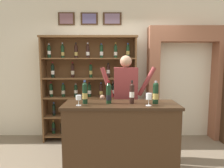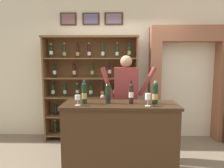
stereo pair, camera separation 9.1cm
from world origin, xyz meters
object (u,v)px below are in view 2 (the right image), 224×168
object	(u,v)px
shopkeeper	(126,96)
tasting_bottle_grappa	(155,93)
tasting_bottle_vin_santo	(84,93)
wine_glass_left	(148,97)
wine_shelf	(91,86)
tasting_bottle_riserva	(108,93)
tasting_bottle_brunello	(131,93)
wine_glass_right	(78,98)
tasting_counter	(120,139)

from	to	relation	value
shopkeeper	tasting_bottle_grappa	xyz separation A→B (m)	(0.37, -0.55, 0.14)
tasting_bottle_vin_santo	wine_glass_left	world-z (taller)	tasting_bottle_vin_santo
wine_glass_left	tasting_bottle_grappa	bearing A→B (deg)	47.48
wine_shelf	wine_glass_left	xyz separation A→B (m)	(0.94, -1.45, 0.05)
shopkeeper	wine_glass_left	distance (m)	0.73
tasting_bottle_riserva	tasting_bottle_brunello	world-z (taller)	tasting_bottle_brunello
tasting_bottle_grappa	wine_glass_left	distance (m)	0.18
wine_shelf	tasting_bottle_brunello	bearing A→B (deg)	-60.79
tasting_bottle_brunello	tasting_bottle_grappa	bearing A→B (deg)	-2.00
wine_shelf	tasting_bottle_brunello	world-z (taller)	wine_shelf
tasting_bottle_brunello	wine_glass_right	size ratio (longest dim) A/B	2.31
wine_glass_left	wine_glass_right	bearing A→B (deg)	179.61
tasting_bottle_grappa	wine_glass_right	bearing A→B (deg)	-173.38
wine_glass_right	wine_glass_left	world-z (taller)	wine_glass_left
tasting_bottle_grappa	tasting_bottle_riserva	bearing A→B (deg)	178.44
shopkeeper	tasting_bottle_riserva	size ratio (longest dim) A/B	5.39
wine_shelf	tasting_bottle_riserva	world-z (taller)	wine_shelf
wine_shelf	tasting_counter	world-z (taller)	wine_shelf
tasting_counter	tasting_bottle_riserva	xyz separation A→B (m)	(-0.17, 0.00, 0.66)
wine_shelf	tasting_counter	xyz separation A→B (m)	(0.58, -1.31, -0.59)
tasting_counter	shopkeeper	xyz separation A→B (m)	(0.10, 0.53, 0.54)
wine_shelf	tasting_bottle_vin_santo	size ratio (longest dim) A/B	6.47
tasting_counter	wine_glass_left	xyz separation A→B (m)	(0.36, -0.14, 0.64)
wine_glass_right	wine_glass_left	size ratio (longest dim) A/B	0.83
tasting_bottle_brunello	wine_glass_left	distance (m)	0.25
tasting_bottle_vin_santo	tasting_bottle_brunello	size ratio (longest dim) A/B	1.01
tasting_bottle_riserva	wine_glass_left	size ratio (longest dim) A/B	1.90
wine_shelf	shopkeeper	world-z (taller)	wine_shelf
tasting_bottle_grappa	tasting_bottle_vin_santo	bearing A→B (deg)	-179.91
wine_glass_left	tasting_counter	bearing A→B (deg)	158.55
tasting_bottle_riserva	tasting_bottle_vin_santo	bearing A→B (deg)	-176.68
wine_glass_right	tasting_bottle_brunello	bearing A→B (deg)	10.46
tasting_bottle_vin_santo	tasting_bottle_grappa	xyz separation A→B (m)	(0.97, 0.00, 0.00)
tasting_bottle_riserva	tasting_bottle_brunello	bearing A→B (deg)	-1.11
shopkeeper	tasting_bottle_riserva	distance (m)	0.61
tasting_counter	tasting_bottle_brunello	bearing A→B (deg)	-1.32
tasting_bottle_vin_santo	tasting_bottle_riserva	size ratio (longest dim) A/B	1.02
wine_glass_left	tasting_bottle_brunello	bearing A→B (deg)	146.33
tasting_counter	tasting_bottle_brunello	size ratio (longest dim) A/B	4.93
shopkeeper	tasting_bottle_grappa	world-z (taller)	shopkeeper
tasting_bottle_riserva	wine_glass_right	world-z (taller)	tasting_bottle_riserva
wine_shelf	tasting_counter	distance (m)	1.54
shopkeeper	wine_glass_right	distance (m)	0.95
wine_glass_right	wine_glass_left	distance (m)	0.92
wine_shelf	tasting_bottle_grappa	bearing A→B (deg)	-51.33
tasting_bottle_vin_santo	wine_glass_right	bearing A→B (deg)	-119.77
tasting_bottle_riserva	wine_glass_left	distance (m)	0.55
tasting_bottle_brunello	wine_glass_left	bearing A→B (deg)	-33.67
wine_shelf	wine_glass_left	bearing A→B (deg)	-57.00
tasting_bottle_vin_santo	tasting_bottle_brunello	xyz separation A→B (m)	(0.65, 0.01, -0.00)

